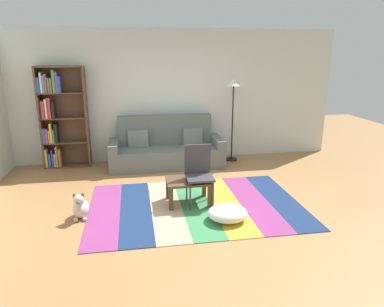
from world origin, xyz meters
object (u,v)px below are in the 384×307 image
object	(u,v)px
bookshelf	(58,118)
standing_lamp	(233,93)
pouf	(228,213)
dog	(80,207)
tv_remote	(192,180)
couch	(166,149)
folding_chair	(199,170)
coffee_table	(188,184)

from	to	relation	value
bookshelf	standing_lamp	size ratio (longest dim) A/B	1.16
pouf	dog	size ratio (longest dim) A/B	1.37
pouf	tv_remote	size ratio (longest dim) A/B	3.64
couch	pouf	distance (m)	2.67
tv_remote	folding_chair	bearing A→B (deg)	22.80
couch	folding_chair	bearing A→B (deg)	-81.29
couch	standing_lamp	bearing A→B (deg)	5.75
tv_remote	folding_chair	world-z (taller)	folding_chair
dog	standing_lamp	bearing A→B (deg)	39.28
bookshelf	coffee_table	distance (m)	3.21
standing_lamp	folding_chair	world-z (taller)	standing_lamp
standing_lamp	couch	bearing A→B (deg)	-174.25
dog	coffee_table	bearing A→B (deg)	8.75
bookshelf	standing_lamp	distance (m)	3.52
bookshelf	folding_chair	xyz separation A→B (m)	(2.38, -2.22, -0.46)
couch	tv_remote	bearing A→B (deg)	-84.52
dog	standing_lamp	distance (m)	3.87
pouf	standing_lamp	distance (m)	3.16
bookshelf	standing_lamp	xyz separation A→B (m)	(3.49, -0.14, 0.44)
folding_chair	tv_remote	bearing A→B (deg)	-134.79
pouf	tv_remote	bearing A→B (deg)	121.72
folding_chair	dog	bearing A→B (deg)	-148.26
bookshelf	standing_lamp	bearing A→B (deg)	-2.32
coffee_table	pouf	bearing A→B (deg)	-57.08
pouf	folding_chair	bearing A→B (deg)	112.72
dog	couch	bearing A→B (deg)	56.87
tv_remote	standing_lamp	bearing A→B (deg)	61.67
pouf	standing_lamp	size ratio (longest dim) A/B	0.32
pouf	bookshelf	bearing A→B (deg)	132.66
couch	coffee_table	distance (m)	1.93
dog	tv_remote	distance (m)	1.63
couch	standing_lamp	distance (m)	1.79
bookshelf	dog	size ratio (longest dim) A/B	4.99
couch	dog	xyz separation A→B (m)	(-1.42, -2.17, -0.18)
tv_remote	folding_chair	size ratio (longest dim) A/B	0.17
couch	pouf	xyz separation A→B (m)	(0.58, -2.60, -0.22)
dog	tv_remote	size ratio (longest dim) A/B	2.65
tv_remote	dog	bearing A→B (deg)	-171.63
folding_chair	standing_lamp	bearing A→B (deg)	85.84
bookshelf	coffee_table	world-z (taller)	bookshelf
dog	standing_lamp	world-z (taller)	standing_lamp
standing_lamp	dog	bearing A→B (deg)	-140.72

